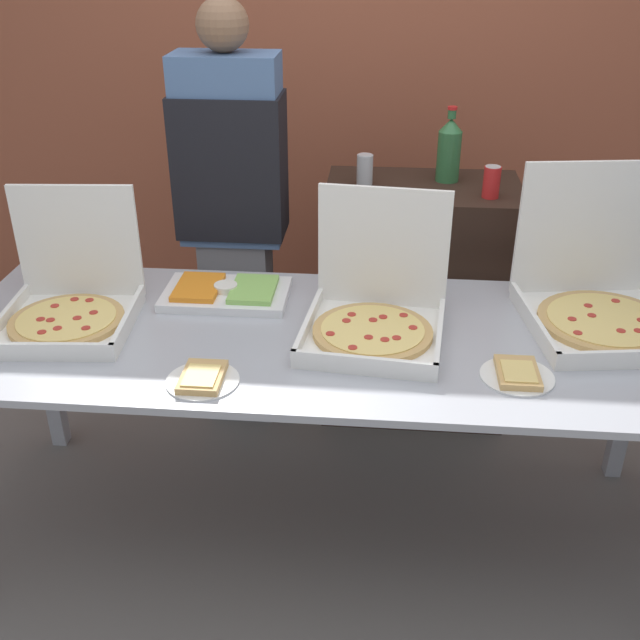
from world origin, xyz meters
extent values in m
plane|color=slate|center=(0.00, 0.00, 0.00)|extent=(16.00, 16.00, 0.00)
cube|color=#9E5138|center=(0.00, 1.70, 1.40)|extent=(10.00, 0.06, 2.80)
cube|color=#A8AAB2|center=(0.00, 0.00, 0.81)|extent=(2.43, 0.92, 0.02)
cube|color=#A8AAB2|center=(-1.16, 0.41, 0.40)|extent=(0.06, 0.06, 0.80)
cube|color=#A8AAB2|center=(1.16, 0.41, 0.40)|extent=(0.06, 0.06, 0.80)
cube|color=white|center=(0.17, -0.03, 0.83)|extent=(0.48, 0.48, 0.02)
cube|color=white|center=(0.15, -0.23, 0.86)|extent=(0.43, 0.06, 0.04)
cube|color=white|center=(-0.04, -0.01, 0.86)|extent=(0.06, 0.43, 0.04)
cube|color=white|center=(0.38, -0.05, 0.86)|extent=(0.06, 0.43, 0.04)
cube|color=white|center=(0.19, 0.20, 1.05)|extent=(0.43, 0.06, 0.41)
cylinder|color=tan|center=(0.17, -0.03, 0.85)|extent=(0.38, 0.38, 0.02)
cylinder|color=#EFCC70|center=(0.17, -0.03, 0.86)|extent=(0.33, 0.33, 0.00)
cylinder|color=#B22D23|center=(0.30, -0.01, 0.87)|extent=(0.03, 0.03, 0.00)
cylinder|color=#B22D23|center=(0.27, 0.07, 0.87)|extent=(0.03, 0.03, 0.00)
cylinder|color=#B22D23|center=(0.20, 0.05, 0.87)|extent=(0.03, 0.03, 0.00)
cylinder|color=#B22D23|center=(0.17, 0.03, 0.87)|extent=(0.03, 0.03, 0.00)
cylinder|color=#B22D23|center=(0.10, 0.06, 0.87)|extent=(0.03, 0.03, 0.00)
cylinder|color=#B22D23|center=(0.08, 0.02, 0.87)|extent=(0.03, 0.03, 0.00)
cylinder|color=#B22D23|center=(0.04, -0.07, 0.87)|extent=(0.03, 0.03, 0.00)
cylinder|color=#B22D23|center=(0.11, -0.15, 0.87)|extent=(0.03, 0.03, 0.00)
cylinder|color=#B22D23|center=(0.16, -0.09, 0.87)|extent=(0.03, 0.03, 0.00)
cylinder|color=#B22D23|center=(0.21, -0.10, 0.87)|extent=(0.03, 0.03, 0.00)
cylinder|color=#B22D23|center=(0.24, -0.08, 0.87)|extent=(0.03, 0.03, 0.00)
cube|color=white|center=(-0.82, -0.04, 0.83)|extent=(0.45, 0.45, 0.02)
cube|color=white|center=(-0.81, -0.24, 0.86)|extent=(0.42, 0.05, 0.04)
cube|color=white|center=(-1.02, -0.05, 0.86)|extent=(0.05, 0.42, 0.04)
cube|color=white|center=(-0.62, -0.02, 0.86)|extent=(0.05, 0.42, 0.04)
cube|color=white|center=(-0.84, 0.18, 1.04)|extent=(0.42, 0.05, 0.40)
cylinder|color=tan|center=(-0.82, -0.04, 0.85)|extent=(0.37, 0.37, 0.02)
cylinder|color=#EFCC70|center=(-0.82, -0.04, 0.86)|extent=(0.32, 0.32, 0.00)
cylinder|color=#B22D23|center=(-0.79, -0.04, 0.87)|extent=(0.03, 0.03, 0.00)
cylinder|color=#B22D23|center=(-0.75, 0.00, 0.87)|extent=(0.03, 0.03, 0.00)
cylinder|color=#B22D23|center=(-0.79, 0.09, 0.87)|extent=(0.03, 0.03, 0.00)
cylinder|color=#B22D23|center=(-0.85, 0.09, 0.87)|extent=(0.03, 0.03, 0.00)
cylinder|color=#B22D23|center=(-0.89, 0.04, 0.87)|extent=(0.03, 0.03, 0.00)
cylinder|color=#B22D23|center=(-0.90, -0.06, 0.87)|extent=(0.03, 0.03, 0.00)
cylinder|color=#B22D23|center=(-0.87, -0.06, 0.87)|extent=(0.03, 0.03, 0.00)
cylinder|color=#B22D23|center=(-0.86, -0.14, 0.87)|extent=(0.03, 0.03, 0.00)
cylinder|color=#B22D23|center=(-0.82, -0.12, 0.87)|extent=(0.03, 0.03, 0.00)
cylinder|color=#B22D23|center=(-0.73, -0.11, 0.87)|extent=(0.03, 0.03, 0.00)
cube|color=white|center=(0.92, 0.11, 0.83)|extent=(0.56, 0.56, 0.02)
cube|color=white|center=(0.96, -0.13, 0.86)|extent=(0.49, 0.08, 0.04)
cube|color=white|center=(0.69, 0.08, 0.86)|extent=(0.08, 0.49, 0.04)
cube|color=white|center=(0.89, 0.36, 1.08)|extent=(0.49, 0.08, 0.47)
cylinder|color=tan|center=(0.92, 0.11, 0.85)|extent=(0.43, 0.43, 0.02)
cylinder|color=#EFCC70|center=(0.92, 0.11, 0.86)|extent=(0.37, 0.37, 0.00)
cylinder|color=#B22D23|center=(0.98, 0.24, 0.87)|extent=(0.03, 0.03, 0.00)
cylinder|color=#B22D23|center=(0.88, 0.19, 0.87)|extent=(0.03, 0.03, 0.00)
cylinder|color=#B22D23|center=(0.88, 0.12, 0.87)|extent=(0.03, 0.03, 0.00)
cylinder|color=#B22D23|center=(0.81, 0.09, 0.87)|extent=(0.03, 0.03, 0.00)
cylinder|color=#B22D23|center=(0.81, 0.00, 0.87)|extent=(0.03, 0.03, 0.00)
cylinder|color=#B22D23|center=(0.95, 0.03, 0.87)|extent=(0.03, 0.03, 0.00)
cylinder|color=#B22D23|center=(1.00, 0.03, 0.87)|extent=(0.03, 0.03, 0.00)
cylinder|color=white|center=(0.60, -0.21, 0.83)|extent=(0.22, 0.22, 0.01)
cube|color=tan|center=(0.60, -0.21, 0.84)|extent=(0.12, 0.17, 0.02)
cube|color=#EFCC70|center=(0.60, -0.22, 0.85)|extent=(0.09, 0.12, 0.01)
cylinder|color=white|center=(-0.31, -0.31, 0.83)|extent=(0.21, 0.21, 0.01)
cube|color=tan|center=(-0.31, -0.31, 0.84)|extent=(0.12, 0.17, 0.02)
cube|color=#EFCC70|center=(-0.31, -0.33, 0.85)|extent=(0.09, 0.12, 0.01)
cube|color=white|center=(-0.35, 0.23, 0.84)|extent=(0.44, 0.27, 0.03)
cube|color=orange|center=(-0.45, 0.23, 0.86)|extent=(0.15, 0.22, 0.02)
cube|color=#8CC65B|center=(-0.25, 0.23, 0.86)|extent=(0.15, 0.22, 0.02)
cylinder|color=white|center=(-0.35, 0.23, 0.86)|extent=(0.08, 0.08, 0.02)
cube|color=black|center=(0.35, 0.87, 0.52)|extent=(0.80, 0.50, 1.05)
cylinder|color=#2D6638|center=(0.45, 0.95, 1.15)|extent=(0.10, 0.10, 0.20)
cone|color=#2D6638|center=(0.45, 0.95, 1.28)|extent=(0.10, 0.10, 0.05)
cylinder|color=#2D6638|center=(0.45, 0.95, 1.32)|extent=(0.03, 0.03, 0.03)
cylinder|color=red|center=(0.45, 0.95, 1.34)|extent=(0.04, 0.04, 0.01)
cylinder|color=silver|center=(0.11, 0.87, 1.11)|extent=(0.07, 0.07, 0.12)
cylinder|color=silver|center=(0.11, 0.87, 1.17)|extent=(0.06, 0.06, 0.00)
cylinder|color=red|center=(0.60, 0.75, 1.11)|extent=(0.07, 0.07, 0.12)
cylinder|color=silver|center=(0.60, 0.75, 1.17)|extent=(0.06, 0.06, 0.00)
cube|color=slate|center=(-0.42, 0.73, 0.42)|extent=(0.28, 0.20, 0.85)
cube|color=#4C6B99|center=(-0.42, 0.73, 1.21)|extent=(0.40, 0.22, 0.73)
cube|color=black|center=(-0.42, 0.73, 1.15)|extent=(0.42, 0.24, 0.55)
sphere|color=brown|center=(-0.42, 0.73, 1.67)|extent=(0.19, 0.19, 0.19)
camera|label=1|loc=(0.19, -2.10, 2.00)|focal=42.00mm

